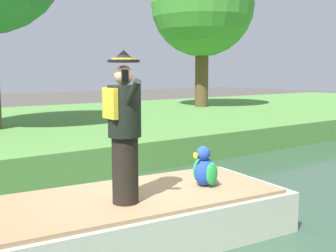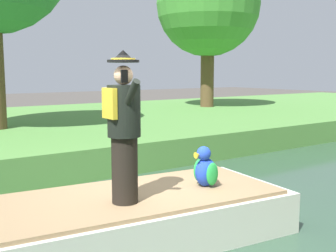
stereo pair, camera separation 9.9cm
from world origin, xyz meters
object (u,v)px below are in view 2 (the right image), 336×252
Objects in this scene: tree_slender at (208,5)px; boat at (132,217)px; person_pirate at (124,128)px; parrot_plush at (205,169)px.

boat is at bearing -44.67° from tree_slender.
person_pirate is 1.45m from parrot_plush.
tree_slender is (-9.60, 8.20, 4.16)m from parrot_plush.
tree_slender reaches higher than boat.
boat is 2.37× the size of person_pirate.
person_pirate is (0.23, -0.24, 1.23)m from boat.
person_pirate is 3.25× the size of parrot_plush.
boat is at bearing -102.85° from parrot_plush.
parrot_plush reaches higher than boat.
person_pirate reaches higher than boat.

